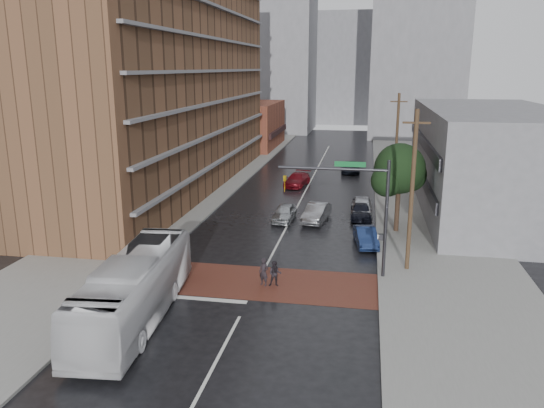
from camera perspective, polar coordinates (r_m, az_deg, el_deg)
The scene contains 24 objects.
ground at distance 31.20m, azimuth -1.75°, elevation -8.79°, with size 160.00×160.00×0.00m, color black.
crosswalk at distance 31.64m, azimuth -1.57°, elevation -8.43°, with size 14.00×5.00×0.02m, color brown.
sidewalk_west at distance 57.16m, azimuth -7.88°, elevation 1.98°, with size 9.00×90.00×0.15m, color gray.
sidewalk_east at distance 54.70m, azimuth 15.70°, elevation 1.00°, with size 9.00×90.00×0.15m, color gray.
apartment_block at distance 55.76m, azimuth -11.26°, elevation 15.94°, with size 10.00×44.00×28.00m, color brown.
storefront_west at distance 84.44m, azimuth -2.19°, elevation 8.48°, with size 8.00×16.00×7.00m, color brown.
building_east at distance 49.78m, azimuth 22.30°, elevation 4.36°, with size 11.00×26.00×9.00m, color gray.
distant_tower_west at distance 107.95m, azimuth -0.50°, elevation 16.44°, with size 18.00×16.00×32.00m, color gray.
distant_tower_east at distance 100.50m, azimuth 15.46°, elevation 17.23°, with size 16.00×14.00×36.00m, color gray.
distant_tower_center at distance 123.17m, azimuth 7.64°, elevation 14.22°, with size 12.00×10.00×24.00m, color gray.
street_tree at distance 40.85m, azimuth 13.57°, elevation 3.37°, with size 4.20×4.10×6.90m.
signal_mast at distance 31.45m, azimuth 9.62°, elevation 0.31°, with size 6.50×0.30×7.20m.
utility_pole_near at distance 32.94m, azimuth 14.82°, elevation 1.39°, with size 1.60×0.26×10.00m.
utility_pole_far at distance 52.59m, azimuth 13.23°, elevation 6.25°, with size 1.60×0.26×10.00m.
transit_bus at distance 27.56m, azimuth -14.52°, elevation -8.78°, with size 2.78×11.89×3.31m, color silver.
pedestrian_a at distance 30.94m, azimuth -0.90°, elevation -7.33°, with size 0.61×0.40×1.66m, color black.
pedestrian_b at distance 30.86m, azimuth 0.32°, elevation -7.52°, with size 0.75×0.58×1.53m, color black.
car_travel_a at distance 43.78m, azimuth 1.35°, elevation -0.95°, with size 1.60×3.98×1.36m, color #AAAEB1.
car_travel_b at distance 43.70m, azimuth 4.81°, elevation -0.94°, with size 1.57×4.50×1.48m, color #929398.
car_travel_c at distance 56.70m, azimuth 2.72°, elevation 2.64°, with size 1.95×4.80×1.39m, color maroon.
suv_travel at distance 64.65m, azimuth 8.44°, elevation 3.93°, with size 2.17×4.70×1.31m, color black.
car_parked_near at distance 38.34m, azimuth 10.06°, elevation -3.47°, with size 1.38×3.96×1.30m, color #16264F.
car_parked_mid at distance 45.16m, azimuth 9.54°, elevation -0.76°, with size 1.70×4.19×1.21m, color black.
car_parked_far at distance 46.20m, azimuth 9.64°, elevation -0.20°, with size 1.82×4.53×1.54m, color #B7B9BF.
Camera 1 is at (6.00, -28.02, 12.33)m, focal length 35.00 mm.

